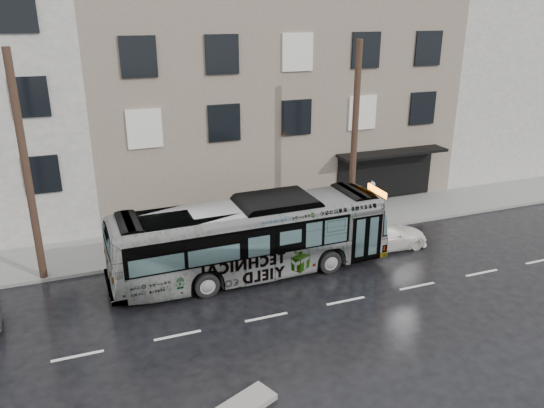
{
  "coord_description": "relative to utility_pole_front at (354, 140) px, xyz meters",
  "views": [
    {
      "loc": [
        -5.61,
        -17.9,
        10.36
      ],
      "look_at": [
        2.11,
        2.5,
        2.33
      ],
      "focal_mm": 35.0,
      "sensor_mm": 36.0,
      "label": 1
    }
  ],
  "objects": [
    {
      "name": "utility_pole_front",
      "position": [
        0.0,
        0.0,
        0.0
      ],
      "size": [
        0.3,
        0.3,
        9.0
      ],
      "primitive_type": "cylinder",
      "color": "#3D291E",
      "rests_on": "sidewalk"
    },
    {
      "name": "ground",
      "position": [
        -6.5,
        -3.3,
        -4.65
      ],
      "size": [
        120.0,
        120.0,
        0.0
      ],
      "primitive_type": "plane",
      "color": "black",
      "rests_on": "ground"
    },
    {
      "name": "sidewalk",
      "position": [
        -6.5,
        1.6,
        -4.58
      ],
      "size": [
        90.0,
        3.6,
        0.15
      ],
      "primitive_type": "cube",
      "color": "gray",
      "rests_on": "ground"
    },
    {
      "name": "utility_pole_rear",
      "position": [
        -14.0,
        0.0,
        0.0
      ],
      "size": [
        0.3,
        0.3,
        9.0
      ],
      "primitive_type": "cylinder",
      "color": "#3D291E",
      "rests_on": "sidewalk"
    },
    {
      "name": "bus",
      "position": [
        -5.92,
        -2.4,
        -3.04
      ],
      "size": [
        11.58,
        2.94,
        3.21
      ],
      "primitive_type": "imported",
      "rotation": [
        0.0,
        0.0,
        1.59
      ],
      "color": "#B2B2B2",
      "rests_on": "ground"
    },
    {
      "name": "building_taupe",
      "position": [
        -1.5,
        9.4,
        0.85
      ],
      "size": [
        20.0,
        12.0,
        11.0
      ],
      "primitive_type": "cube",
      "color": "gray",
      "rests_on": "ground"
    },
    {
      "name": "building_filler",
      "position": [
        17.5,
        9.4,
        1.35
      ],
      "size": [
        18.0,
        12.0,
        12.0
      ],
      "primitive_type": "cube",
      "color": "beige",
      "rests_on": "ground"
    },
    {
      "name": "sign_post",
      "position": [
        1.1,
        0.0,
        -3.3
      ],
      "size": [
        0.06,
        0.06,
        2.4
      ],
      "primitive_type": "cylinder",
      "color": "slate",
      "rests_on": "sidewalk"
    },
    {
      "name": "white_sedan",
      "position": [
        0.54,
        -2.18,
        -4.04
      ],
      "size": [
        4.22,
        1.78,
        1.22
      ],
      "primitive_type": "imported",
      "rotation": [
        0.0,
        0.0,
        1.55
      ],
      "color": "white",
      "rests_on": "ground"
    },
    {
      "name": "slush_pile",
      "position": [
        -8.65,
        -9.89,
        -4.56
      ],
      "size": [
        1.97,
        1.45,
        0.18
      ],
      "primitive_type": "cube",
      "rotation": [
        0.0,
        0.0,
        0.41
      ],
      "color": "#A9A7A1",
      "rests_on": "ground"
    }
  ]
}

